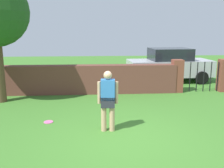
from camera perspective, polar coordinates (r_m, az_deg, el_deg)
ground_plane at (r=6.49m, az=2.91°, el=-12.04°), size 40.00×40.00×0.00m
brick_wall at (r=10.74m, az=-8.01°, el=1.00°), size 8.39×0.50×1.20m
person at (r=6.64m, az=-0.93°, el=-3.23°), size 0.54×0.24×1.62m
fence_gate at (r=11.63m, az=19.22°, el=1.77°), size 2.51×0.44×1.40m
car at (r=13.41m, az=12.75°, el=4.16°), size 4.31×2.14×1.72m
frisbee_pink at (r=7.74m, az=-14.05°, el=-8.25°), size 0.27×0.27×0.02m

